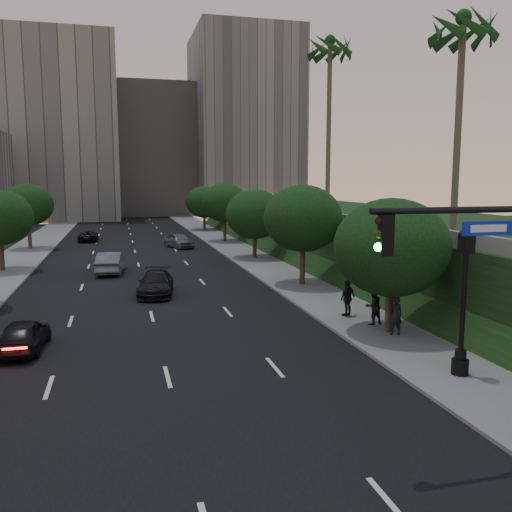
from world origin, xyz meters
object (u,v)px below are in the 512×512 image
object	(u,v)px
sedan_mid_left	(111,263)
sedan_far_right	(179,241)
sedan_near_left	(24,335)
sedan_near_right	(156,283)
sedan_far_left	(88,236)
pedestrian_a	(395,316)
street_lamp	(463,306)
pedestrian_b	(373,306)
pedestrian_c	(348,298)

from	to	relation	value
sedan_mid_left	sedan_far_right	bearing A→B (deg)	-108.80
sedan_near_left	sedan_near_right	distance (m)	11.63
sedan_far_left	sedan_near_right	xyz separation A→B (m)	(5.53, -32.04, 0.08)
pedestrian_a	sedan_mid_left	bearing A→B (deg)	-54.09
sedan_near_left	sedan_mid_left	xyz separation A→B (m)	(3.28, 18.79, 0.14)
street_lamp	sedan_near_right	world-z (taller)	street_lamp
pedestrian_b	sedan_near_left	bearing A→B (deg)	-12.38
sedan_near_left	sedan_far_left	bearing A→B (deg)	-86.66
sedan_far_left	pedestrian_c	size ratio (longest dim) A/B	2.44
sedan_near_left	sedan_far_left	distance (m)	41.98
sedan_near_left	pedestrian_b	bearing A→B (deg)	-176.81
sedan_mid_left	pedestrian_c	size ratio (longest dim) A/B	2.65
sedan_near_left	sedan_far_right	world-z (taller)	sedan_far_right
sedan_far_right	sedan_near_left	bearing A→B (deg)	-124.57
sedan_near_right	pedestrian_c	world-z (taller)	pedestrian_c
sedan_far_left	pedestrian_c	bearing A→B (deg)	110.27
sedan_far_left	sedan_mid_left	bearing A→B (deg)	97.19
sedan_mid_left	pedestrian_c	xyz separation A→B (m)	(11.83, -17.18, 0.27)
sedan_far_left	sedan_far_right	bearing A→B (deg)	137.91
sedan_near_left	sedan_mid_left	distance (m)	19.07
sedan_mid_left	pedestrian_b	bearing A→B (deg)	129.16
sedan_near_right	sedan_near_left	bearing A→B (deg)	-113.32
street_lamp	sedan_far_right	xyz separation A→B (m)	(-5.51, 40.46, -1.85)
street_lamp	sedan_mid_left	distance (m)	28.79
sedan_far_right	pedestrian_a	xyz separation A→B (m)	(5.73, -35.37, 0.25)
sedan_near_left	pedestrian_a	xyz separation A→B (m)	(15.76, -2.10, 0.35)
sedan_far_left	pedestrian_c	world-z (taller)	pedestrian_c
sedan_far_right	sedan_mid_left	bearing A→B (deg)	-132.79
sedan_far_right	sedan_near_right	bearing A→B (deg)	-117.48
street_lamp	sedan_near_left	world-z (taller)	street_lamp
sedan_near_right	pedestrian_b	size ratio (longest dim) A/B	2.76
pedestrian_a	pedestrian_b	size ratio (longest dim) A/B	0.98
sedan_near_left	sedan_mid_left	bearing A→B (deg)	-95.85
sedan_mid_left	pedestrian_c	distance (m)	20.86
street_lamp	sedan_near_right	xyz separation A→B (m)	(-9.50, 17.13, -1.91)
street_lamp	pedestrian_a	size ratio (longest dim) A/B	3.19
pedestrian_c	sedan_far_right	bearing A→B (deg)	-112.37
pedestrian_a	street_lamp	bearing A→B (deg)	92.57
pedestrian_a	pedestrian_b	world-z (taller)	pedestrian_b
street_lamp	sedan_near_right	distance (m)	19.68
sedan_near_left	sedan_mid_left	size ratio (longest dim) A/B	0.80
pedestrian_a	pedestrian_c	distance (m)	3.77
street_lamp	pedestrian_a	bearing A→B (deg)	87.52
sedan_far_right	pedestrian_a	bearing A→B (deg)	-98.58
pedestrian_a	pedestrian_b	bearing A→B (deg)	-80.35
street_lamp	sedan_near_right	size ratio (longest dim) A/B	1.13
sedan_near_left	pedestrian_b	size ratio (longest dim) A/B	2.23
sedan_near_left	sedan_far_left	world-z (taller)	sedan_near_left
sedan_near_left	sedan_far_right	bearing A→B (deg)	-102.73
sedan_far_left	pedestrian_a	distance (m)	46.65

